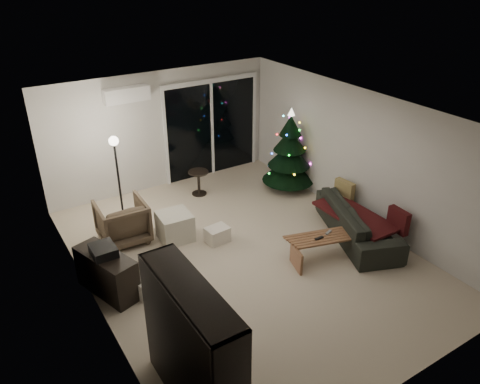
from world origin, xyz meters
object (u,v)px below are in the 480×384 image
object	(u,v)px
media_cabinet	(107,273)
christmas_tree	(289,150)
coffee_table	(325,246)
armchair	(122,222)
bookshelf	(175,356)
sofa	(358,221)

from	to	relation	value
media_cabinet	christmas_tree	size ratio (longest dim) A/B	0.59
coffee_table	christmas_tree	bearing A→B (deg)	82.18
media_cabinet	armchair	distance (m)	1.42
media_cabinet	christmas_tree	world-z (taller)	christmas_tree
christmas_tree	armchair	bearing A→B (deg)	-178.73
bookshelf	christmas_tree	bearing A→B (deg)	30.33
coffee_table	christmas_tree	world-z (taller)	christmas_tree
sofa	christmas_tree	xyz separation A→B (m)	(0.12, 2.20, 0.59)
coffee_table	media_cabinet	bearing A→B (deg)	178.52
bookshelf	armchair	xyz separation A→B (m)	(0.69, 3.68, -0.44)
coffee_table	christmas_tree	size ratio (longest dim) A/B	0.71
armchair	christmas_tree	xyz separation A→B (m)	(3.73, 0.08, 0.52)
sofa	coffee_table	xyz separation A→B (m)	(-0.93, -0.18, -0.11)
bookshelf	christmas_tree	world-z (taller)	christmas_tree
media_cabinet	armchair	size ratio (longest dim) A/B	1.27
media_cabinet	christmas_tree	xyz separation A→B (m)	(4.42, 1.32, 0.57)
coffee_table	armchair	bearing A→B (deg)	155.36
coffee_table	christmas_tree	distance (m)	2.69
bookshelf	coffee_table	xyz separation A→B (m)	(3.37, 1.39, -0.62)
bookshelf	christmas_tree	size ratio (longest dim) A/B	0.91
armchair	coffee_table	xyz separation A→B (m)	(2.68, -2.29, -0.18)
sofa	christmas_tree	bearing A→B (deg)	18.48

